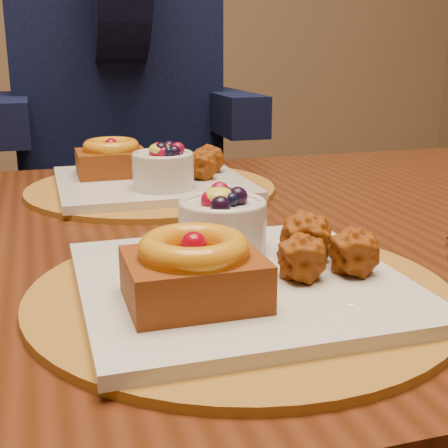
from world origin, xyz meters
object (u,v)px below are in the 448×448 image
Objects in this scene: place_setting_far at (150,176)px; diner at (113,48)px; dining_table at (185,289)px; chair_far at (136,235)px; place_setting_near at (236,270)px.

diner is at bearing 87.82° from place_setting_far.
dining_table is at bearing -89.31° from place_setting_far.
dining_table is 0.90m from chair_far.
diner reaches higher than place_setting_far.
place_setting_far is (-0.00, 0.43, 0.00)m from place_setting_near.
place_setting_far is at bearing 90.69° from dining_table.
dining_table is at bearing -99.94° from diner.
dining_table is 0.24m from place_setting_near.
place_setting_near is at bearing -90.69° from dining_table.
chair_far is at bearing 83.69° from place_setting_far.
dining_table is 4.21× the size of place_setting_near.
chair_far is at bearing 59.23° from diner.
place_setting_far is at bearing -100.77° from diner.
dining_table is 1.83× the size of chair_far.
chair_far reaches higher than place_setting_near.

